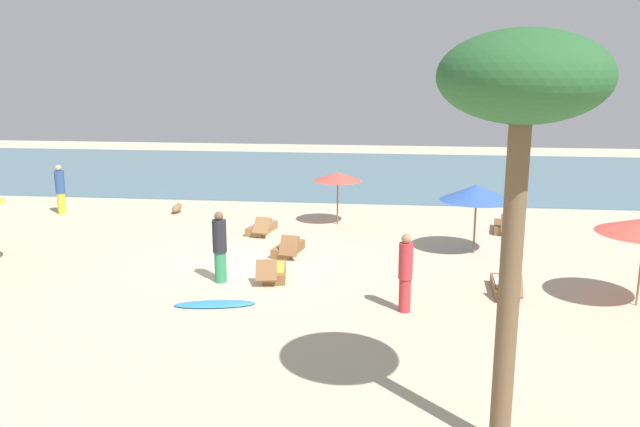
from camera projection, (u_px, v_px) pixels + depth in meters
ground_plane at (257, 265)px, 19.26m from camera, size 60.00×60.00×0.00m
ocean_water at (322, 172)px, 35.72m from camera, size 48.00×16.00×0.06m
umbrella_1 at (338, 177)px, 23.80m from camera, size 1.78×1.78×1.97m
umbrella_3 at (477, 193)px, 20.06m from camera, size 2.25×2.25×2.18m
lounger_0 at (288, 249)px, 20.35m from camera, size 0.90×1.72×0.74m
lounger_1 at (262, 228)px, 22.92m from camera, size 0.94×1.79×0.67m
lounger_2 at (505, 287)px, 16.84m from camera, size 0.66×1.73×0.67m
lounger_3 at (274, 272)px, 18.04m from camera, size 0.83×1.77×0.66m
lounger_4 at (503, 227)px, 23.09m from camera, size 0.81×1.69×0.75m
person_0 at (60, 189)px, 25.68m from camera, size 0.40×0.40×1.97m
person_1 at (220, 247)px, 17.54m from camera, size 0.51×0.51×1.97m
person_4 at (405, 272)px, 15.41m from camera, size 0.44×0.44×1.92m
palm_1 at (523, 91)px, 8.89m from camera, size 2.37×2.37×6.28m
dog at (177, 208)px, 26.04m from camera, size 0.31×0.75×0.35m
surfboard at (215, 304)px, 16.00m from camera, size 2.06×0.90×0.07m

